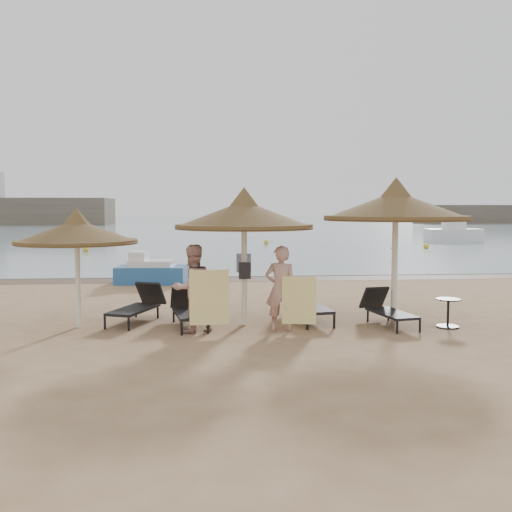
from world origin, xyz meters
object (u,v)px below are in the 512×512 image
Objects in this scene: lounger_far_left at (139,305)px; lounger_near_left at (188,309)px; palapa_right at (396,207)px; lounger_near_right at (305,302)px; person_left at (192,281)px; lounger_far_right at (386,309)px; person_right at (281,282)px; pedal_boat at (151,271)px; palapa_left at (77,232)px; side_table at (448,314)px; palapa_center at (244,216)px.

lounger_near_left is at bearing -4.73° from lounger_far_left.
lounger_near_right is at bearing 173.24° from palapa_right.
lounger_far_right is at bearing 155.11° from person_left.
pedal_boat is (-3.45, 8.00, -0.64)m from person_right.
palapa_left reaches higher than pedal_boat.
side_table is 0.30× the size of person_left.
lounger_near_left is at bearing 176.58° from palapa_center.
pedal_boat is (-4.17, 6.84, -0.00)m from lounger_near_right.
side_table is 10.69m from pedal_boat.
palapa_center reaches higher than lounger_far_right.
palapa_right is at bearing -159.46° from person_right.
palapa_left is 8.22m from side_table.
palapa_left is 2.76m from person_left.
person_left is (-4.61, -0.85, -1.55)m from palapa_right.
lounger_near_left is 1.00m from person_left.
lounger_far_left is 0.94× the size of person_right.
pedal_boat is (-1.60, 7.93, -0.66)m from person_left.
palapa_left is 6.98m from lounger_far_right.
palapa_left reaches higher than lounger_far_right.
person_right is at bearing -10.03° from palapa_left.
pedal_boat reaches higher than lounger_far_left.
pedal_boat is (-2.73, 7.29, -2.02)m from palapa_center.
palapa_center is 1.68× the size of lounger_far_right.
lounger_near_left is at bearing 179.71° from lounger_near_right.
side_table is 3.75m from person_right.
palapa_right reaches higher than lounger_far_left.
person_left is (-5.52, 0.04, 0.77)m from side_table.
lounger_near_right is 1.85m from lounger_far_right.
lounger_near_right is (5.05, 0.39, -1.66)m from palapa_left.
person_left is at bearing -15.70° from palapa_left.
lounger_near_left is 4.41m from lounger_far_right.
palapa_right is 5.27× the size of side_table.
side_table is 5.57m from person_left.
palapa_left is 0.85× the size of palapa_center.
lounger_near_right is at bearing 17.62° from palapa_center.
person_right is (-3.67, -0.02, 0.75)m from side_table.
person_left is 8.11m from pedal_boat.
lounger_far_right is at bearing -14.00° from lounger_near_left.
person_left reaches higher than person_right.
lounger_near_left is at bearing -19.43° from person_right.
pedal_boat is (-1.49, 7.22, 0.04)m from lounger_near_left.
lounger_far_right is at bearing -30.75° from lounger_near_right.
palapa_right is 2.65m from side_table.
palapa_left is 3.62m from palapa_center.
lounger_far_right is at bearing 11.87° from lounger_far_left.
lounger_near_right is 1.51m from person_right.
lounger_near_right is at bearing 158.95° from side_table.
side_table is at bearing -8.77° from palapa_center.
pedal_boat is (-6.21, 7.08, -2.21)m from palapa_right.
person_right reaches higher than lounger_near_left.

